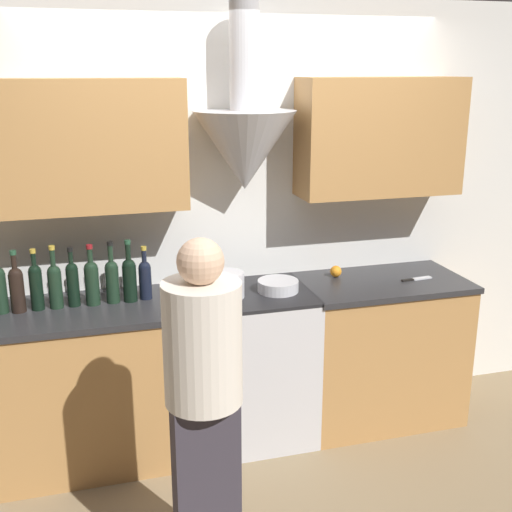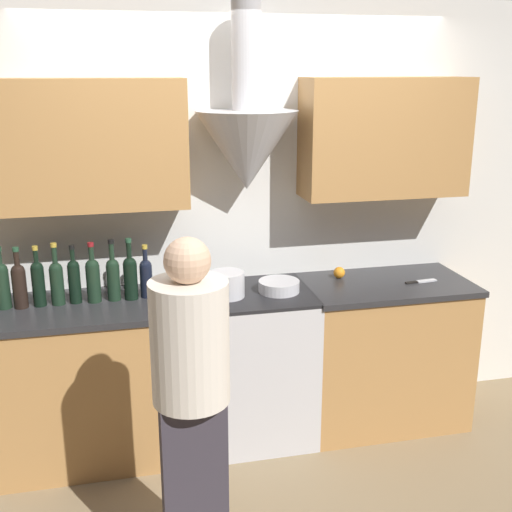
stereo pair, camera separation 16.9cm
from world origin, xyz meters
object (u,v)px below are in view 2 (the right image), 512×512
wine_bottle_0 (2,283)px  stove_range (252,364)px  wine_bottle_1 (19,283)px  wine_bottle_5 (93,278)px  wine_bottle_3 (57,280)px  wine_bottle_2 (38,281)px  wine_bottle_6 (113,276)px  wine_bottle_8 (146,276)px  mixing_bowl (279,286)px  person_foreground_left (192,401)px  stock_pot (227,284)px  wine_bottle_4 (74,279)px  wine_bottle_7 (130,275)px  orange_fruit (339,273)px

wine_bottle_0 → stove_range: bearing=-2.1°
wine_bottle_1 → wine_bottle_5: size_ratio=1.00×
wine_bottle_3 → wine_bottle_5: (0.20, -0.00, 0.00)m
wine_bottle_0 → wine_bottle_2: size_ratio=1.02×
stove_range → wine_bottle_6: wine_bottle_6 is taller
wine_bottle_0 → wine_bottle_8: bearing=0.8°
mixing_bowl → person_foreground_left: bearing=-121.9°
wine_bottle_3 → stock_pot: bearing=-5.4°
stove_range → stock_pot: (-0.16, -0.04, 0.54)m
wine_bottle_4 → person_foreground_left: bearing=-66.0°
wine_bottle_7 → orange_fruit: (1.28, 0.09, -0.10)m
wine_bottle_3 → wine_bottle_2: bearing=-179.7°
person_foreground_left → wine_bottle_1: bearing=125.3°
wine_bottle_5 → person_foreground_left: size_ratio=0.22×
wine_bottle_3 → wine_bottle_7: wine_bottle_7 is taller
stove_range → orange_fruit: 0.78m
wine_bottle_3 → wine_bottle_7: 0.40m
wine_bottle_0 → wine_bottle_5: size_ratio=1.01×
stove_range → wine_bottle_1: 1.42m
mixing_bowl → wine_bottle_1: bearing=177.4°
wine_bottle_1 → wine_bottle_4: size_ratio=1.03×
wine_bottle_1 → wine_bottle_6: bearing=1.3°
wine_bottle_0 → wine_bottle_8: 0.77m
wine_bottle_2 → wine_bottle_4: (0.19, 0.01, -0.00)m
mixing_bowl → person_foreground_left: person_foreground_left is taller
wine_bottle_5 → wine_bottle_6: wine_bottle_6 is taller
wine_bottle_2 → person_foreground_left: size_ratio=0.22×
wine_bottle_7 → wine_bottle_3: bearing=179.5°
wine_bottle_0 → orange_fruit: (1.97, 0.08, -0.11)m
wine_bottle_3 → stock_pot: 0.94m
wine_bottle_1 → wine_bottle_5: bearing=1.0°
wine_bottle_2 → wine_bottle_8: size_ratio=1.11×
wine_bottle_3 → wine_bottle_5: bearing=-0.7°
stove_range → person_foreground_left: person_foreground_left is taller
person_foreground_left → wine_bottle_8: bearing=95.4°
stove_range → wine_bottle_5: size_ratio=2.73×
wine_bottle_3 → wine_bottle_0: bearing=179.5°
wine_bottle_6 → mixing_bowl: bearing=-4.6°
wine_bottle_5 → stock_pot: size_ratio=1.71×
wine_bottle_1 → wine_bottle_6: size_ratio=0.97×
wine_bottle_1 → stock_pot: bearing=-4.0°
wine_bottle_8 → mixing_bowl: 0.77m
stove_range → wine_bottle_4: (-1.00, 0.05, 0.60)m
wine_bottle_7 → wine_bottle_0: bearing=179.5°
stove_range → wine_bottle_6: (-0.79, 0.05, 0.60)m
wine_bottle_3 → wine_bottle_4: wine_bottle_3 is taller
wine_bottle_2 → wine_bottle_6: wine_bottle_6 is taller
wine_bottle_2 → wine_bottle_6: (0.40, 0.00, -0.00)m
stove_range → wine_bottle_0: (-1.38, 0.05, 0.61)m
wine_bottle_4 → orange_fruit: bearing=2.9°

